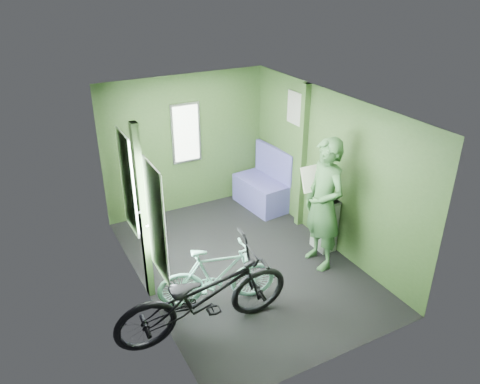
{
  "coord_description": "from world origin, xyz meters",
  "views": [
    {
      "loc": [
        -2.62,
        -4.83,
        3.85
      ],
      "look_at": [
        0.0,
        0.1,
        1.1
      ],
      "focal_mm": 35.0,
      "sensor_mm": 36.0,
      "label": 1
    }
  ],
  "objects_px": {
    "bicycle_black": "(206,332)",
    "passenger": "(324,204)",
    "bicycle_mint": "(218,304)",
    "waste_box": "(325,224)",
    "bench_seat": "(263,189)"
  },
  "relations": [
    {
      "from": "passenger",
      "to": "bench_seat",
      "type": "xyz_separation_m",
      "value": [
        0.18,
        1.88,
        -0.62
      ]
    },
    {
      "from": "passenger",
      "to": "waste_box",
      "type": "height_order",
      "value": "passenger"
    },
    {
      "from": "waste_box",
      "to": "bench_seat",
      "type": "xyz_separation_m",
      "value": [
        -0.11,
        1.59,
        -0.1
      ]
    },
    {
      "from": "bicycle_black",
      "to": "bench_seat",
      "type": "height_order",
      "value": "bench_seat"
    },
    {
      "from": "waste_box",
      "to": "passenger",
      "type": "bearing_deg",
      "value": -134.78
    },
    {
      "from": "waste_box",
      "to": "bench_seat",
      "type": "bearing_deg",
      "value": 94.0
    },
    {
      "from": "bicycle_mint",
      "to": "bench_seat",
      "type": "height_order",
      "value": "bench_seat"
    },
    {
      "from": "bench_seat",
      "to": "passenger",
      "type": "bearing_deg",
      "value": -101.07
    },
    {
      "from": "bicycle_mint",
      "to": "waste_box",
      "type": "height_order",
      "value": "waste_box"
    },
    {
      "from": "bicycle_black",
      "to": "passenger",
      "type": "height_order",
      "value": "passenger"
    },
    {
      "from": "bicycle_black",
      "to": "passenger",
      "type": "xyz_separation_m",
      "value": [
        2.0,
        0.52,
        0.93
      ]
    },
    {
      "from": "bicycle_black",
      "to": "bicycle_mint",
      "type": "distance_m",
      "value": 0.5
    },
    {
      "from": "bicycle_black",
      "to": "passenger",
      "type": "bearing_deg",
      "value": -73.62
    },
    {
      "from": "passenger",
      "to": "waste_box",
      "type": "bearing_deg",
      "value": 136.8
    },
    {
      "from": "bicycle_black",
      "to": "bicycle_mint",
      "type": "height_order",
      "value": "bicycle_black"
    }
  ]
}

